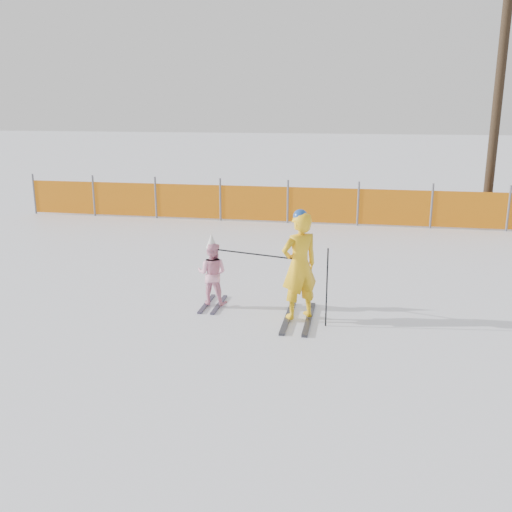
{
  "coord_description": "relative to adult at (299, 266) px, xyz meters",
  "views": [
    {
      "loc": [
        1.61,
        -8.14,
        3.35
      ],
      "look_at": [
        0.0,
        0.5,
        1.0
      ],
      "focal_mm": 40.0,
      "sensor_mm": 36.0,
      "label": 1
    }
  ],
  "objects": [
    {
      "name": "child",
      "position": [
        -1.52,
        0.41,
        -0.32
      ],
      "size": [
        0.54,
        0.94,
        1.26
      ],
      "color": "black",
      "rests_on": "ground"
    },
    {
      "name": "ground",
      "position": [
        -0.71,
        -0.42,
        -0.9
      ],
      "size": [
        120.0,
        120.0,
        0.0
      ],
      "primitive_type": "plane",
      "color": "white",
      "rests_on": "ground"
    },
    {
      "name": "safety_fence",
      "position": [
        -1.86,
        7.59,
        -0.34
      ],
      "size": [
        14.72,
        0.06,
        1.25
      ],
      "color": "#595960",
      "rests_on": "ground"
    },
    {
      "name": "ski_poles",
      "position": [
        -0.17,
        0.01,
        -0.08
      ],
      "size": [
        1.87,
        0.6,
        1.25
      ],
      "color": "black",
      "rests_on": "ground"
    },
    {
      "name": "adult",
      "position": [
        0.0,
        0.0,
        0.0
      ],
      "size": [
        0.75,
        1.45,
        1.79
      ],
      "color": "black",
      "rests_on": "ground"
    }
  ]
}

